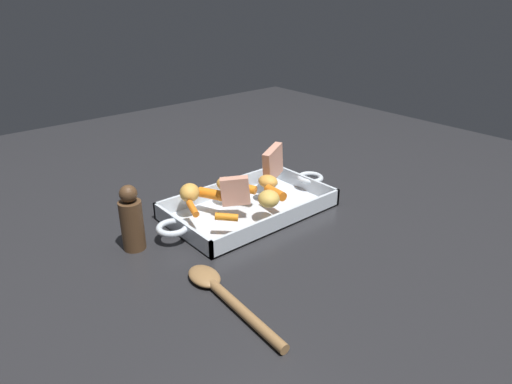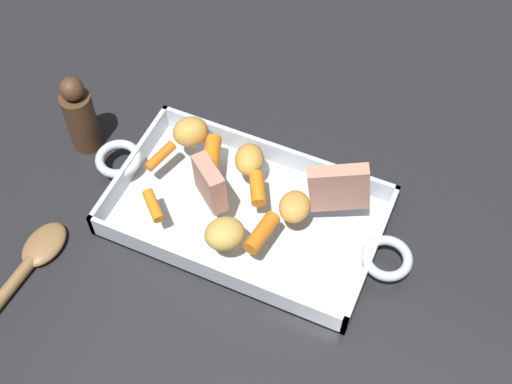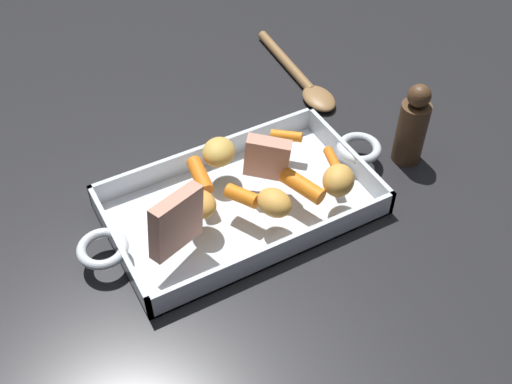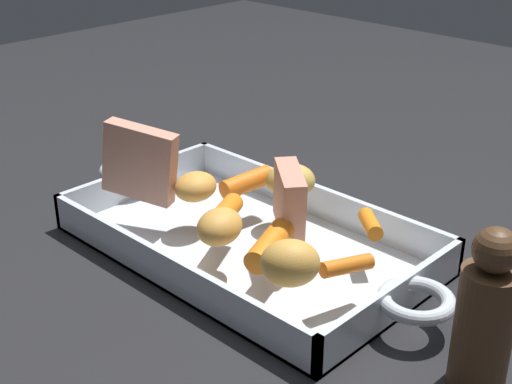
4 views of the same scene
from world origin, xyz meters
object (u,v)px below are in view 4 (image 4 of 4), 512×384
baby_carrot_center_right (247,182)px  potato_whole (196,187)px  baby_carrot_southeast (370,224)px  baby_carrot_northwest (347,266)px  roasting_dish (247,240)px  baby_carrot_short (227,211)px  baby_carrot_center_left (270,245)px  potato_near_roast (289,180)px  potato_corner (290,263)px  roast_slice_thin (140,163)px  pepper_mill (485,317)px  potato_golden_small (220,227)px  roast_slice_outer (289,199)px

baby_carrot_center_right → potato_whole: size_ratio=1.23×
baby_carrot_southeast → baby_carrot_northwest: (0.03, -0.08, -0.00)m
baby_carrot_northwest → baby_carrot_center_right: (-0.18, 0.06, 0.00)m
roasting_dish → baby_carrot_short: 0.04m
baby_carrot_center_left → potato_near_roast: potato_near_roast is taller
baby_carrot_southeast → potato_corner: 0.13m
potato_near_roast → potato_corner: bearing=-48.0°
baby_carrot_center_left → roast_slice_thin: bearing=-179.6°
roast_slice_thin → baby_carrot_short: bearing=13.4°
baby_carrot_northwest → potato_near_roast: size_ratio=0.96×
roasting_dish → roast_slice_thin: size_ratio=5.97×
baby_carrot_center_left → potato_corner: size_ratio=1.25×
baby_carrot_northwest → potato_near_roast: potato_near_roast is taller
baby_carrot_center_right → pepper_mill: bearing=-12.2°
roasting_dish → pepper_mill: size_ratio=3.45×
roasting_dish → potato_golden_small: (0.02, -0.06, 0.04)m
baby_carrot_southeast → potato_golden_small: bearing=-127.1°
roasting_dish → baby_carrot_northwest: baby_carrot_northwest is taller
potato_corner → pepper_mill: 0.16m
baby_carrot_northwest → potato_corner: bearing=-116.8°
baby_carrot_short → potato_near_roast: bearing=86.4°
potato_corner → roast_slice_thin: bearing=174.9°
roast_slice_outer → baby_carrot_center_right: 0.10m
baby_carrot_center_left → baby_carrot_southeast: bearing=70.6°
baby_carrot_southeast → potato_near_roast: 0.11m
baby_carrot_center_left → potato_corner: 0.05m
potato_whole → potato_near_roast: size_ratio=0.93×
potato_golden_small → baby_carrot_southeast: bearing=52.9°
baby_carrot_center_left → pepper_mill: bearing=5.1°
baby_carrot_center_right → potato_golden_small: 0.12m
baby_carrot_short → potato_corner: (0.12, -0.05, 0.01)m
roasting_dish → pepper_mill: pepper_mill is taller
potato_golden_small → potato_near_roast: potato_near_roast is taller
baby_carrot_center_left → potato_corner: bearing=-26.6°
baby_carrot_southeast → potato_whole: (-0.17, -0.07, 0.01)m
roasting_dish → potato_corner: size_ratio=9.12×
baby_carrot_short → baby_carrot_southeast: bearing=34.4°
baby_carrot_southeast → potato_near_roast: bearing=176.7°
baby_carrot_short → pepper_mill: bearing=-1.2°
potato_whole → baby_carrot_center_left: bearing=-13.7°
baby_carrot_center_left → baby_carrot_short: baby_carrot_center_left is taller
baby_carrot_short → pepper_mill: pepper_mill is taller
baby_carrot_northwest → baby_carrot_center_right: size_ratio=0.84×
pepper_mill → baby_carrot_center_right: bearing=167.8°
roasting_dish → baby_carrot_short: baby_carrot_short is taller
baby_carrot_northwest → potato_whole: size_ratio=1.04×
baby_carrot_center_right → potato_golden_small: (0.06, -0.10, 0.01)m
roasting_dish → potato_whole: (-0.07, -0.01, 0.04)m
baby_carrot_short → potato_corner: bearing=-20.1°
baby_carrot_southeast → baby_carrot_center_right: 0.15m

